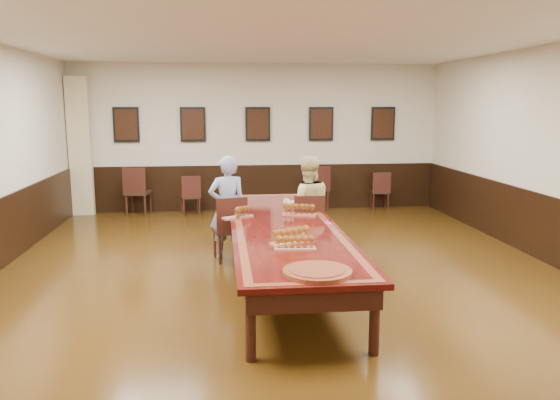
{
  "coord_description": "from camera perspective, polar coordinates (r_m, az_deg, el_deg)",
  "views": [
    {
      "loc": [
        -0.82,
        -7.01,
        2.33
      ],
      "look_at": [
        0.0,
        0.5,
        1.0
      ],
      "focal_mm": 35.0,
      "sensor_mm": 36.0,
      "label": 1
    }
  ],
  "objects": [
    {
      "name": "red_plate_grp",
      "position": [
        6.81,
        -0.11,
        -3.34
      ],
      "size": [
        0.18,
        0.18,
        0.02
      ],
      "color": "#BA0D0C",
      "rests_on": "conference_table"
    },
    {
      "name": "flight_c",
      "position": [
        6.27,
        1.2,
        -3.79
      ],
      "size": [
        0.53,
        0.38,
        0.19
      ],
      "color": "#A25D44",
      "rests_on": "conference_table"
    },
    {
      "name": "floor",
      "position": [
        7.44,
        0.42,
        -8.36
      ],
      "size": [
        8.0,
        10.0,
        0.02
      ],
      "primitive_type": "cube",
      "color": "black",
      "rests_on": "ground"
    },
    {
      "name": "flight_b",
      "position": [
        7.81,
        2.01,
        -1.07
      ],
      "size": [
        0.5,
        0.28,
        0.18
      ],
      "color": "#A25D44",
      "rests_on": "conference_table"
    },
    {
      "name": "spare_chair_c",
      "position": [
        12.08,
        3.83,
        1.25
      ],
      "size": [
        0.56,
        0.59,
        1.0
      ],
      "primitive_type": null,
      "rotation": [
        0.0,
        0.0,
        3.34
      ],
      "color": "black",
      "rests_on": "floor"
    },
    {
      "name": "chair_woman",
      "position": [
        8.38,
        2.93,
        -2.67
      ],
      "size": [
        0.49,
        0.53,
        0.99
      ],
      "primitive_type": null,
      "rotation": [
        0.0,
        0.0,
        3.09
      ],
      "color": "black",
      "rests_on": "floor"
    },
    {
      "name": "flight_d",
      "position": [
        5.99,
        1.61,
        -4.54
      ],
      "size": [
        0.46,
        0.17,
        0.17
      ],
      "color": "#A25D44",
      "rests_on": "conference_table"
    },
    {
      "name": "spare_chair_a",
      "position": [
        11.93,
        -14.61,
        0.93
      ],
      "size": [
        0.57,
        0.6,
        1.03
      ],
      "primitive_type": null,
      "rotation": [
        0.0,
        0.0,
        2.97
      ],
      "color": "black",
      "rests_on": "floor"
    },
    {
      "name": "person_man",
      "position": [
        8.3,
        -5.52,
        -0.78
      ],
      "size": [
        0.64,
        0.49,
        1.57
      ],
      "primitive_type": "imported",
      "rotation": [
        0.0,
        0.0,
        3.34
      ],
      "color": "#485AB5",
      "rests_on": "floor"
    },
    {
      "name": "chair_man",
      "position": [
        8.26,
        -5.33,
        -2.91
      ],
      "size": [
        0.55,
        0.59,
        0.99
      ],
      "primitive_type": null,
      "rotation": [
        0.0,
        0.0,
        3.34
      ],
      "color": "black",
      "rests_on": "floor"
    },
    {
      "name": "person_woman",
      "position": [
        8.43,
        2.87,
        -0.66
      ],
      "size": [
        0.8,
        0.64,
        1.55
      ],
      "primitive_type": "imported",
      "rotation": [
        0.0,
        0.0,
        3.09
      ],
      "color": "beige",
      "rests_on": "floor"
    },
    {
      "name": "wall_back",
      "position": [
        12.07,
        -2.35,
        6.52
      ],
      "size": [
        8.0,
        0.02,
        3.2
      ],
      "primitive_type": "cube",
      "color": "beige",
      "rests_on": "floor"
    },
    {
      "name": "ceiling",
      "position": [
        7.11,
        0.46,
        17.08
      ],
      "size": [
        8.0,
        10.0,
        0.02
      ],
      "primitive_type": "cube",
      "color": "white",
      "rests_on": "floor"
    },
    {
      "name": "spare_chair_b",
      "position": [
        11.74,
        -9.35,
        0.52
      ],
      "size": [
        0.47,
        0.5,
        0.85
      ],
      "primitive_type": null,
      "rotation": [
        0.0,
        0.0,
        3.32
      ],
      "color": "black",
      "rests_on": "floor"
    },
    {
      "name": "posters",
      "position": [
        11.99,
        -2.33,
        7.93
      ],
      "size": [
        6.14,
        0.04,
        0.74
      ],
      "color": "black",
      "rests_on": "wall_back"
    },
    {
      "name": "carved_platter",
      "position": [
        5.19,
        3.91,
        -7.49
      ],
      "size": [
        0.71,
        0.71,
        0.05
      ],
      "color": "maroon",
      "rests_on": "conference_table"
    },
    {
      "name": "pink_phone",
      "position": [
        7.35,
        5.06,
        -2.43
      ],
      "size": [
        0.08,
        0.15,
        0.01
      ],
      "primitive_type": "cube",
      "rotation": [
        0.0,
        0.0,
        0.1
      ],
      "color": "#CC4496",
      "rests_on": "conference_table"
    },
    {
      "name": "spare_chair_d",
      "position": [
        12.41,
        10.4,
        1.0
      ],
      "size": [
        0.44,
        0.47,
        0.85
      ],
      "primitive_type": null,
      "rotation": [
        0.0,
        0.0,
        3.04
      ],
      "color": "black",
      "rests_on": "floor"
    },
    {
      "name": "flight_a",
      "position": [
        7.67,
        -4.19,
        -1.34
      ],
      "size": [
        0.46,
        0.34,
        0.17
      ],
      "color": "#A25D44",
      "rests_on": "conference_table"
    },
    {
      "name": "conference_table",
      "position": [
        7.27,
        0.43,
        -3.7
      ],
      "size": [
        1.4,
        5.0,
        0.76
      ],
      "color": "black",
      "rests_on": "floor"
    },
    {
      "name": "wall_front",
      "position": [
        2.29,
        15.41,
        -9.1
      ],
      "size": [
        8.0,
        0.02,
        3.2
      ],
      "primitive_type": "cube",
      "color": "beige",
      "rests_on": "floor"
    },
    {
      "name": "wainscoting",
      "position": [
        7.29,
        0.43,
        -4.55
      ],
      "size": [
        8.0,
        10.0,
        1.0
      ],
      "color": "black",
      "rests_on": "floor"
    },
    {
      "name": "curtain",
      "position": [
        12.22,
        -20.18,
        5.25
      ],
      "size": [
        0.45,
        0.18,
        2.9
      ],
      "primitive_type": "cube",
      "color": "#C8B989",
      "rests_on": "floor"
    }
  ]
}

